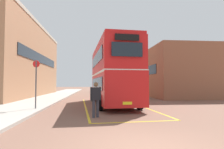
{
  "coord_description": "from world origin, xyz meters",
  "views": [
    {
      "loc": [
        -1.34,
        -5.11,
        1.73
      ],
      "look_at": [
        0.43,
        13.92,
        2.58
      ],
      "focal_mm": 30.75,
      "sensor_mm": 36.0,
      "label": 1
    }
  ],
  "objects_px": {
    "double_decker_bus": "(112,73)",
    "pedestrian_boarding": "(96,97)",
    "single_deck_bus": "(113,84)",
    "bus_stop_sign": "(36,80)"
  },
  "relations": [
    {
      "from": "double_decker_bus",
      "to": "pedestrian_boarding",
      "type": "relative_size",
      "value": 5.54
    },
    {
      "from": "single_deck_bus",
      "to": "bus_stop_sign",
      "type": "xyz_separation_m",
      "value": [
        -7.23,
        -23.5,
        0.3
      ]
    },
    {
      "from": "double_decker_bus",
      "to": "pedestrian_boarding",
      "type": "bearing_deg",
      "value": -103.89
    },
    {
      "from": "double_decker_bus",
      "to": "single_deck_bus",
      "type": "distance_m",
      "value": 20.86
    },
    {
      "from": "pedestrian_boarding",
      "to": "single_deck_bus",
      "type": "bearing_deg",
      "value": 82.42
    },
    {
      "from": "double_decker_bus",
      "to": "single_deck_bus",
      "type": "bearing_deg",
      "value": 84.13
    },
    {
      "from": "double_decker_bus",
      "to": "bus_stop_sign",
      "type": "bearing_deg",
      "value": -151.51
    },
    {
      "from": "single_deck_bus",
      "to": "pedestrian_boarding",
      "type": "distance_m",
      "value": 26.46
    },
    {
      "from": "double_decker_bus",
      "to": "single_deck_bus",
      "type": "xyz_separation_m",
      "value": [
        2.13,
        20.73,
        -0.87
      ]
    },
    {
      "from": "single_deck_bus",
      "to": "pedestrian_boarding",
      "type": "bearing_deg",
      "value": -97.58
    }
  ]
}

